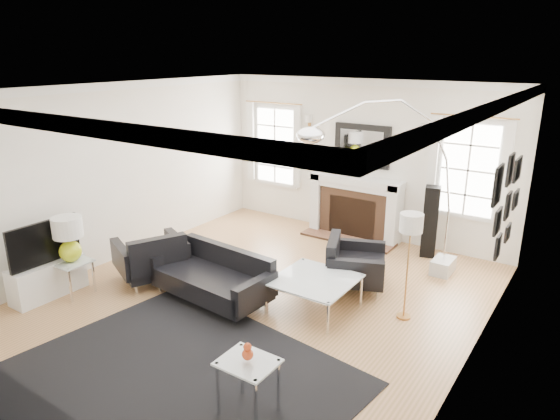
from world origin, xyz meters
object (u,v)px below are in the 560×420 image
Objects in this scene: arc_floor_lamp at (382,182)px; sofa at (215,278)px; armchair_right at (353,265)px; gourd_lamp at (68,236)px; fireplace at (355,208)px; coffee_table at (315,281)px; armchair_left at (152,258)px.

sofa is at bearing -129.05° from arc_floor_lamp.
armchair_right is 3.94m from gourd_lamp.
fireplace is 3.30m from sofa.
fireplace is at bearing 115.52° from armchair_right.
gourd_lamp is (-2.99, -1.49, 0.45)m from coffee_table.
sofa reaches higher than coffee_table.
arc_floor_lamp is at bearing -52.44° from fireplace.
sofa is at bearing -134.90° from armchair_right.
sofa is 1.38m from coffee_table.
armchair_right is 0.91m from coffee_table.
fireplace is 2.88m from coffee_table.
armchair_left is 1.89× the size of gourd_lamp.
sofa is at bearing 30.44° from gourd_lamp.
coffee_table is at bearing 13.92° from armchair_left.
coffee_table is at bearing -100.35° from arc_floor_lamp.
armchair_left is 2.91m from armchair_right.
gourd_lamp is at bearing -117.35° from fireplace.
fireplace is 0.63× the size of arc_floor_lamp.
armchair_left is 2.47m from coffee_table.
armchair_left reaches higher than sofa.
gourd_lamp is at bearing -153.49° from coffee_table.
sofa is 2.76× the size of gourd_lamp.
fireplace is 2.07m from armchair_right.
armchair_left is at bearing -166.08° from coffee_table.
fireplace is 2.67× the size of gourd_lamp.
coffee_table is at bearing -74.14° from fireplace.
arc_floor_lamp reaches higher than sofa.
fireplace is 1.41× the size of armchair_left.
fireplace is at bearing 127.56° from arc_floor_lamp.
sofa is at bearing -159.14° from coffee_table.
arc_floor_lamp is (2.65, 2.00, 1.11)m from armchair_left.
armchair_right reaches higher than coffee_table.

